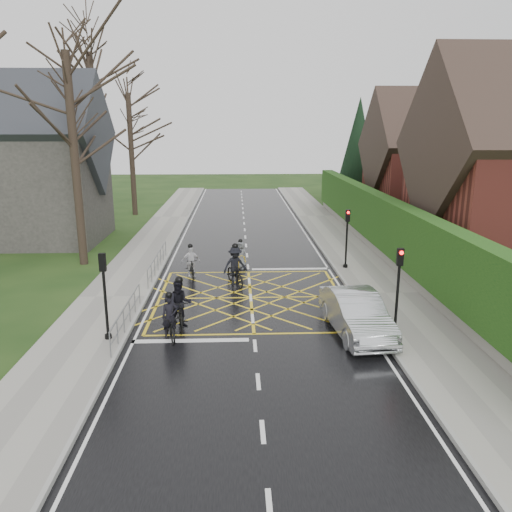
{
  "coord_description": "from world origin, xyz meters",
  "views": [
    {
      "loc": [
        -0.59,
        -20.8,
        7.29
      ],
      "look_at": [
        0.32,
        2.31,
        1.3
      ],
      "focal_mm": 35.0,
      "sensor_mm": 36.0,
      "label": 1
    }
  ],
  "objects": [
    {
      "name": "cyclist_rear",
      "position": [
        -3.0,
        -4.2,
        0.55
      ],
      "size": [
        1.14,
        1.86,
        1.71
      ],
      "rotation": [
        0.0,
        0.0,
        0.32
      ],
      "color": "black",
      "rests_on": "ground"
    },
    {
      "name": "traffic_light_ne",
      "position": [
        5.1,
        4.2,
        1.66
      ],
      "size": [
        0.24,
        0.31,
        3.21
      ],
      "rotation": [
        0.0,
        0.0,
        3.14
      ],
      "color": "black",
      "rests_on": "ground"
    },
    {
      "name": "hedge",
      "position": [
        7.75,
        6.0,
        2.1
      ],
      "size": [
        0.9,
        38.0,
        2.8
      ],
      "primitive_type": "cube",
      "color": "#143D10",
      "rests_on": "stone_wall"
    },
    {
      "name": "cyclist_back",
      "position": [
        -2.73,
        -3.24,
        0.75
      ],
      "size": [
        0.99,
        2.05,
        1.99
      ],
      "rotation": [
        0.0,
        0.0,
        0.17
      ],
      "color": "black",
      "rests_on": "ground"
    },
    {
      "name": "church",
      "position": [
        -13.54,
        12.0,
        4.93
      ],
      "size": [
        8.8,
        7.8,
        11.0
      ],
      "color": "#2D2B28",
      "rests_on": "ground"
    },
    {
      "name": "cyclist_mid",
      "position": [
        -0.68,
        1.94,
        0.74
      ],
      "size": [
        1.38,
        2.19,
        2.01
      ],
      "rotation": [
        0.0,
        0.0,
        0.35
      ],
      "color": "black",
      "rests_on": "ground"
    },
    {
      "name": "tree_far",
      "position": [
        -9.3,
        22.0,
        7.19
      ],
      "size": [
        8.4,
        8.4,
        10.4
      ],
      "color": "black",
      "rests_on": "ground"
    },
    {
      "name": "railing_north",
      "position": [
        -4.65,
        4.0,
        0.79
      ],
      "size": [
        0.05,
        6.04,
        1.03
      ],
      "color": "slate",
      "rests_on": "ground"
    },
    {
      "name": "conifer",
      "position": [
        10.75,
        26.0,
        4.99
      ],
      "size": [
        4.6,
        4.6,
        10.0
      ],
      "color": "black",
      "rests_on": "ground"
    },
    {
      "name": "car",
      "position": [
        3.7,
        -4.06,
        0.77
      ],
      "size": [
        2.03,
        4.77,
        1.53
      ],
      "primitive_type": "imported",
      "rotation": [
        0.0,
        0.0,
        0.09
      ],
      "color": "silver",
      "rests_on": "ground"
    },
    {
      "name": "sidewalk_left",
      "position": [
        -6.0,
        0.0,
        0.07
      ],
      "size": [
        3.0,
        80.0,
        0.15
      ],
      "primitive_type": "cube",
      "color": "gray",
      "rests_on": "ground"
    },
    {
      "name": "cyclist_front",
      "position": [
        -2.89,
        3.25,
        0.63
      ],
      "size": [
        0.99,
        1.77,
        1.71
      ],
      "rotation": [
        0.0,
        0.0,
        0.27
      ],
      "color": "black",
      "rests_on": "ground"
    },
    {
      "name": "traffic_light_se",
      "position": [
        5.1,
        -4.2,
        1.66
      ],
      "size": [
        0.24,
        0.31,
        3.21
      ],
      "rotation": [
        0.0,
        0.0,
        3.14
      ],
      "color": "black",
      "rests_on": "ground"
    },
    {
      "name": "tree_mid",
      "position": [
        -10.0,
        14.0,
        8.63
      ],
      "size": [
        10.08,
        10.08,
        12.48
      ],
      "color": "black",
      "rests_on": "ground"
    },
    {
      "name": "traffic_light_sw",
      "position": [
        -5.1,
        -4.5,
        1.66
      ],
      "size": [
        0.24,
        0.31,
        3.21
      ],
      "color": "black",
      "rests_on": "ground"
    },
    {
      "name": "road",
      "position": [
        0.0,
        0.0,
        0.01
      ],
      "size": [
        9.0,
        80.0,
        0.01
      ],
      "primitive_type": "cube",
      "color": "black",
      "rests_on": "ground"
    },
    {
      "name": "tree_near",
      "position": [
        -9.0,
        6.0,
        7.91
      ],
      "size": [
        9.24,
        9.24,
        11.44
      ],
      "color": "black",
      "rests_on": "ground"
    },
    {
      "name": "stone_wall",
      "position": [
        7.75,
        6.0,
        0.35
      ],
      "size": [
        0.5,
        38.0,
        0.7
      ],
      "primitive_type": "cube",
      "color": "slate",
      "rests_on": "ground"
    },
    {
      "name": "sidewalk_right",
      "position": [
        6.0,
        0.0,
        0.07
      ],
      "size": [
        3.0,
        80.0,
        0.15
      ],
      "primitive_type": "cube",
      "color": "gray",
      "rests_on": "ground"
    },
    {
      "name": "house_far",
      "position": [
        14.75,
        18.0,
        4.36
      ],
      "size": [
        9.8,
        8.8,
        10.3
      ],
      "color": "maroon",
      "rests_on": "ground"
    },
    {
      "name": "railing_south",
      "position": [
        -4.65,
        -3.5,
        0.78
      ],
      "size": [
        0.05,
        5.04,
        1.03
      ],
      "color": "slate",
      "rests_on": "ground"
    },
    {
      "name": "cyclist_lead",
      "position": [
        -0.4,
        4.63,
        0.56
      ],
      "size": [
        1.07,
        1.76,
        1.62
      ],
      "rotation": [
        0.0,
        0.0,
        -0.32
      ],
      "color": "yellow",
      "rests_on": "ground"
    },
    {
      "name": "ground",
      "position": [
        0.0,
        0.0,
        0.0
      ],
      "size": [
        120.0,
        120.0,
        0.0
      ],
      "primitive_type": "plane",
      "color": "black",
      "rests_on": "ground"
    }
  ]
}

